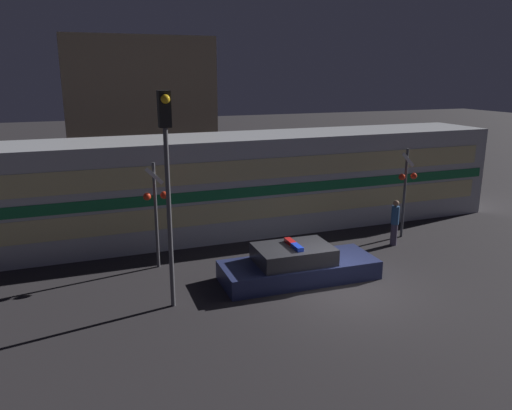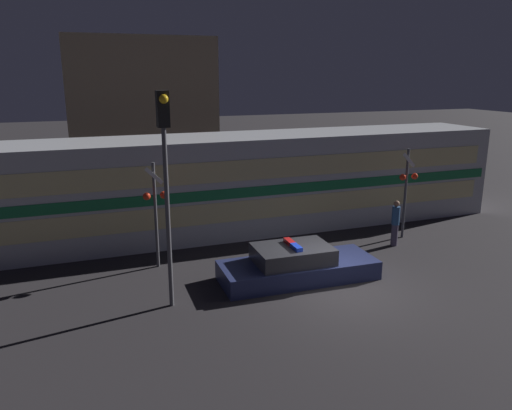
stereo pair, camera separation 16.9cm
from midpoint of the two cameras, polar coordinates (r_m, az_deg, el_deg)
The scene contains 8 objects.
ground_plane at distance 15.08m, azimuth 9.91°, elevation -9.50°, with size 120.00×120.00×0.00m, color #262326.
train at distance 19.73m, azimuth -4.09°, elevation 2.34°, with size 23.38×3.20×3.80m.
police_car at distance 15.47m, azimuth 4.44°, elevation -6.91°, with size 4.87×1.95×1.20m.
pedestrian at distance 18.92m, azimuth 15.32°, elevation -1.92°, with size 0.29×0.29×1.70m.
crossing_signal_near at distance 19.64m, azimuth 16.53°, elevation 2.21°, with size 0.77×0.29×3.44m.
crossing_signal_far at distance 16.13m, azimuth -11.68°, elevation -0.10°, with size 0.77×0.29×3.47m.
traffic_light_corner at distance 12.85m, azimuth -10.55°, elevation 5.30°, with size 0.30×0.46×5.75m.
building_left at distance 27.85m, azimuth -13.67°, elevation 9.88°, with size 7.21×6.18×7.90m.
Camera 1 is at (-7.30, -11.69, 6.16)m, focal length 35.00 mm.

